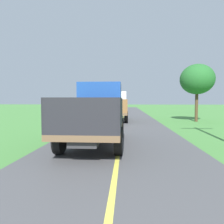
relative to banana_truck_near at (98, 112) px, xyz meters
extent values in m
cube|color=#2D2D30|center=(0.01, -0.82, -0.78)|extent=(0.90, 5.51, 0.24)
cube|color=brown|center=(0.01, -0.82, -0.58)|extent=(2.30, 5.80, 0.20)
cube|color=#1E479E|center=(0.01, 1.13, 0.47)|extent=(2.10, 1.90, 1.90)
cube|color=black|center=(0.01, 2.09, 0.80)|extent=(1.78, 0.02, 0.76)
cube|color=#232328|center=(-1.10, -1.79, 0.07)|extent=(0.08, 3.85, 1.10)
cube|color=#232328|center=(1.12, -1.79, 0.07)|extent=(0.08, 3.85, 1.10)
cube|color=#232328|center=(0.01, -3.68, 0.07)|extent=(2.30, 0.08, 1.10)
cube|color=#232328|center=(0.01, 0.09, 0.07)|extent=(2.30, 0.08, 1.10)
cylinder|color=black|center=(-1.04, 0.98, -0.88)|extent=(0.28, 1.00, 1.00)
cylinder|color=black|center=(1.06, 0.98, -0.88)|extent=(0.28, 1.00, 1.00)
cylinder|color=black|center=(-1.04, -2.41, -0.88)|extent=(0.28, 1.00, 1.00)
cylinder|color=black|center=(1.06, -2.41, -0.88)|extent=(0.28, 1.00, 1.00)
ellipsoid|color=#8BBE2F|center=(0.38, -2.15, -0.31)|extent=(0.59, 0.72, 0.38)
ellipsoid|color=#7DBD30|center=(-0.72, -1.00, 0.04)|extent=(0.54, 0.68, 0.48)
ellipsoid|color=#78AE30|center=(-0.38, -2.64, -0.31)|extent=(0.45, 0.41, 0.47)
ellipsoid|color=#7BBF2A|center=(0.43, -2.04, 0.00)|extent=(0.42, 0.45, 0.41)
ellipsoid|color=#8BC326|center=(-0.38, -0.79, 0.01)|extent=(0.52, 0.52, 0.48)
ellipsoid|color=#7FB421|center=(-0.25, -1.68, -0.01)|extent=(0.48, 0.47, 0.40)
ellipsoid|color=#83B624|center=(0.15, -1.68, 0.03)|extent=(0.54, 0.66, 0.51)
ellipsoid|color=#7CC025|center=(-0.25, -1.79, -0.28)|extent=(0.46, 0.56, 0.40)
ellipsoid|color=#80AC2B|center=(0.26, -2.58, -0.02)|extent=(0.48, 0.47, 0.50)
ellipsoid|color=#77BB2A|center=(0.02, -1.53, -0.33)|extent=(0.43, 0.40, 0.47)
ellipsoid|color=#8BB822|center=(0.41, -1.96, -0.02)|extent=(0.44, 0.51, 0.43)
ellipsoid|color=#75BF31|center=(-0.59, -2.76, -0.30)|extent=(0.46, 0.46, 0.47)
ellipsoid|color=#88B133|center=(-0.65, -2.11, 0.02)|extent=(0.52, 0.49, 0.39)
cube|color=#2D2D30|center=(0.31, 9.64, -0.78)|extent=(0.90, 5.51, 0.24)
cube|color=brown|center=(0.31, 9.64, -0.58)|extent=(2.30, 5.80, 0.20)
cube|color=silver|center=(0.31, 11.59, 0.47)|extent=(2.10, 1.90, 1.90)
cube|color=black|center=(0.31, 12.55, 0.80)|extent=(1.78, 0.02, 0.76)
cube|color=brown|center=(-0.80, 8.67, 0.07)|extent=(0.08, 3.85, 1.10)
cube|color=brown|center=(1.42, 8.67, 0.07)|extent=(0.08, 3.85, 1.10)
cube|color=brown|center=(0.31, 6.78, 0.07)|extent=(2.30, 0.08, 1.10)
cube|color=brown|center=(0.31, 10.55, 0.07)|extent=(2.30, 0.08, 1.10)
cylinder|color=black|center=(-0.74, 11.44, -0.88)|extent=(0.28, 1.00, 1.00)
cylinder|color=black|center=(1.36, 11.44, -0.88)|extent=(0.28, 1.00, 1.00)
cylinder|color=black|center=(-0.74, 8.05, -0.88)|extent=(0.28, 1.00, 1.00)
cylinder|color=black|center=(1.36, 8.05, -0.88)|extent=(0.28, 1.00, 1.00)
ellipsoid|color=#8ABC22|center=(-0.09, 8.72, -0.34)|extent=(0.42, 0.50, 0.43)
ellipsoid|color=#81BF33|center=(0.21, 9.52, -0.32)|extent=(0.49, 0.48, 0.49)
ellipsoid|color=#81BE2C|center=(-0.38, 8.48, 0.01)|extent=(0.52, 0.65, 0.45)
ellipsoid|color=#7EBE37|center=(0.15, 7.35, 0.00)|extent=(0.47, 0.60, 0.42)
ellipsoid|color=#76C02A|center=(0.01, 7.90, 0.01)|extent=(0.46, 0.59, 0.37)
ellipsoid|color=#8CC230|center=(0.67, 9.93, 0.30)|extent=(0.42, 0.53, 0.45)
ellipsoid|color=#83B535|center=(1.08, 10.26, -0.33)|extent=(0.50, 0.46, 0.42)
cylinder|color=#4C3823|center=(7.94, 10.17, -0.11)|extent=(0.28, 0.28, 2.71)
ellipsoid|color=#236028|center=(7.94, 10.17, 2.49)|extent=(3.11, 3.11, 2.80)
camera|label=1|loc=(1.32, -9.50, 0.53)|focal=32.84mm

